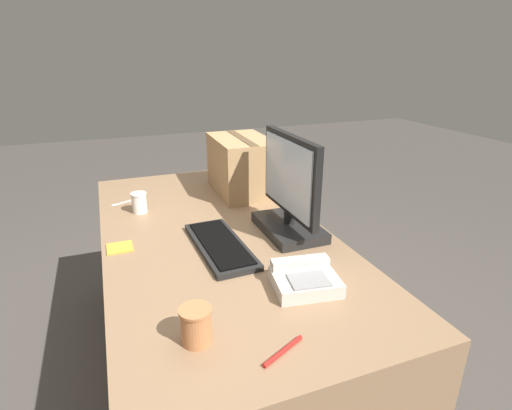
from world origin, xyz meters
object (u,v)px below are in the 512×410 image
at_px(paper_cup_right, 196,325).
at_px(cardboard_box, 242,165).
at_px(keyboard, 220,245).
at_px(pen_marker, 283,351).
at_px(monitor, 289,196).
at_px(paper_cup_left, 139,203).
at_px(spoon, 122,203).
at_px(sticky_note_pad, 120,248).
at_px(desk_phone, 305,279).

bearing_deg(paper_cup_right, cardboard_box, 155.09).
bearing_deg(keyboard, pen_marker, -3.29).
distance_m(keyboard, pen_marker, 0.61).
distance_m(monitor, keyboard, 0.34).
height_order(paper_cup_left, spoon, paper_cup_left).
bearing_deg(pen_marker, paper_cup_right, -57.50).
bearing_deg(sticky_note_pad, pen_marker, 25.22).
bearing_deg(monitor, desk_phone, -18.29).
bearing_deg(keyboard, monitor, 95.47).
relative_size(monitor, cardboard_box, 1.03).
relative_size(desk_phone, paper_cup_left, 2.36).
bearing_deg(monitor, spoon, -133.85).
xyz_separation_m(monitor, cardboard_box, (-0.55, -0.01, -0.01)).
bearing_deg(paper_cup_left, keyboard, 27.09).
height_order(monitor, paper_cup_left, monitor).
distance_m(keyboard, paper_cup_right, 0.53).
xyz_separation_m(keyboard, spoon, (-0.65, -0.32, -0.01)).
height_order(keyboard, pen_marker, keyboard).
xyz_separation_m(keyboard, sticky_note_pad, (-0.14, -0.36, -0.01)).
bearing_deg(pen_marker, spoon, -101.66).
bearing_deg(sticky_note_pad, cardboard_box, 124.63).
relative_size(keyboard, paper_cup_left, 4.72).
height_order(paper_cup_right, pen_marker, paper_cup_right).
bearing_deg(paper_cup_right, keyboard, 157.06).
height_order(cardboard_box, sticky_note_pad, cardboard_box).
bearing_deg(spoon, sticky_note_pad, 60.03).
distance_m(desk_phone, sticky_note_pad, 0.73).
distance_m(desk_phone, spoon, 1.12).
xyz_separation_m(paper_cup_left, spoon, (-0.16, -0.07, -0.05)).
relative_size(pen_marker, sticky_note_pad, 1.42).
height_order(desk_phone, cardboard_box, cardboard_box).
relative_size(paper_cup_right, spoon, 0.63).
distance_m(paper_cup_left, paper_cup_right, 0.97).
relative_size(paper_cup_left, spoon, 0.59).
distance_m(cardboard_box, sticky_note_pad, 0.81).
xyz_separation_m(monitor, keyboard, (0.04, -0.31, -0.15)).
relative_size(desk_phone, spoon, 1.40).
bearing_deg(monitor, cardboard_box, -178.69).
height_order(monitor, paper_cup_right, monitor).
xyz_separation_m(paper_cup_left, pen_marker, (1.09, 0.24, -0.04)).
bearing_deg(cardboard_box, desk_phone, -7.13).
bearing_deg(keyboard, cardboard_box, 151.40).
bearing_deg(paper_cup_right, monitor, 135.70).
xyz_separation_m(desk_phone, sticky_note_pad, (-0.50, -0.54, -0.03)).
xyz_separation_m(monitor, spoon, (-0.60, -0.63, -0.16)).
distance_m(spoon, cardboard_box, 0.64).
height_order(desk_phone, pen_marker, desk_phone).
relative_size(paper_cup_left, paper_cup_right, 0.95).
relative_size(desk_phone, paper_cup_right, 2.24).
bearing_deg(keyboard, desk_phone, 24.23).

